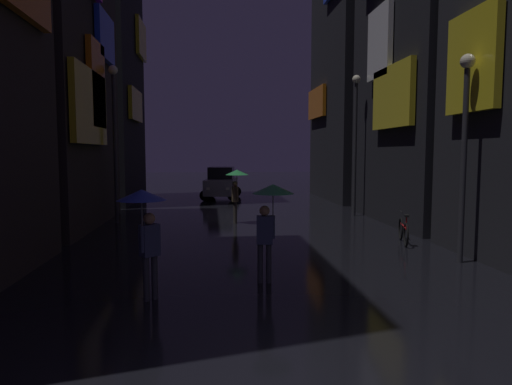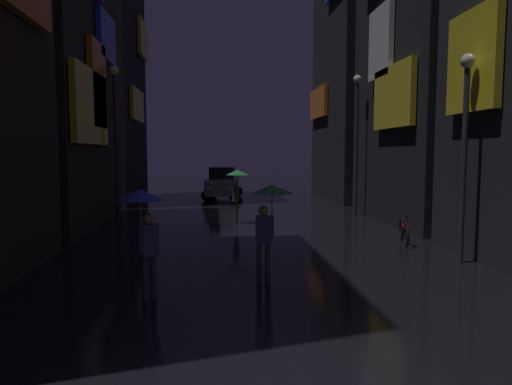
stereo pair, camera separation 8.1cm
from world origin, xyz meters
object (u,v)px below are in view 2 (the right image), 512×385
Objects in this scene: streetlamp_left_far at (116,127)px; streetlamp_right_near at (465,133)px; pedestrian_far_right_green at (237,181)px; streetlamp_right_far at (357,130)px; bicycle_parked_at_storefront at (404,231)px; car_distant at (223,183)px; pedestrian_near_crossing_blue at (143,213)px; pedestrian_midstreet_centre_green at (269,205)px.

streetlamp_left_far is 12.50m from streetlamp_right_near.
streetlamp_left_far is at bearing 173.68° from pedestrian_far_right_green.
streetlamp_right_far is at bearing 90.00° from streetlamp_right_near.
pedestrian_far_right_green is 1.20× the size of bicycle_parked_at_storefront.
bicycle_parked_at_storefront is at bearing -69.62° from car_distant.
bicycle_parked_at_storefront is (4.89, -4.45, -1.28)m from pedestrian_far_right_green.
pedestrian_near_crossing_blue reaches higher than bicycle_parked_at_storefront.
streetlamp_right_near reaches higher than pedestrian_near_crossing_blue.
pedestrian_far_right_green is at bearing 127.29° from streetlamp_right_near.
pedestrian_far_right_green is 0.41× the size of streetlamp_right_near.
pedestrian_near_crossing_blue reaches higher than car_distant.
streetlamp_right_near is at bearing -71.24° from car_distant.
pedestrian_midstreet_centre_green is at bearing -116.88° from streetlamp_right_far.
streetlamp_right_near is at bearing -80.86° from bicycle_parked_at_storefront.
streetlamp_left_far is at bearing 152.64° from bicycle_parked_at_storefront.
bicycle_parked_at_storefront is 7.02m from streetlamp_right_far.
bicycle_parked_at_storefront is (4.63, 3.80, -1.28)m from pedestrian_midstreet_centre_green.
pedestrian_midstreet_centre_green is 1.00× the size of pedestrian_far_right_green.
bicycle_parked_at_storefront is at bearing 34.30° from pedestrian_near_crossing_blue.
pedestrian_far_right_green is 0.49× the size of car_distant.
pedestrian_far_right_green is 0.35× the size of streetlamp_left_far.
pedestrian_midstreet_centre_green is 11.34m from streetlamp_right_far.
car_distant is (-0.36, 9.71, -0.74)m from pedestrian_far_right_green.
streetlamp_left_far reaches higher than bicycle_parked_at_storefront.
pedestrian_near_crossing_blue is 0.35× the size of streetlamp_left_far.
pedestrian_near_crossing_blue is 1.00× the size of pedestrian_far_right_green.
streetlamp_right_far is 10.07m from streetlamp_left_far.
streetlamp_left_far reaches higher than pedestrian_far_right_green.
pedestrian_midstreet_centre_green is at bearing 22.95° from pedestrian_near_crossing_blue.
bicycle_parked_at_storefront is at bearing -42.25° from pedestrian_far_right_green.
pedestrian_midstreet_centre_green is at bearing -140.63° from bicycle_parked_at_storefront.
streetlamp_right_far is at bearing 63.12° from pedestrian_midstreet_centre_green.
streetlamp_left_far is at bearing -173.33° from streetlamp_right_far.
car_distant is (1.85, 19.01, -0.74)m from pedestrian_near_crossing_blue.
pedestrian_midstreet_centre_green is 17.99m from car_distant.
streetlamp_left_far reaches higher than pedestrian_midstreet_centre_green.
bicycle_parked_at_storefront is 0.41× the size of car_distant.
car_distant is at bearing 108.76° from streetlamp_right_near.
bicycle_parked_at_storefront is 0.34× the size of streetlamp_right_near.
streetlamp_left_far reaches higher than car_distant.
pedestrian_near_crossing_blue is 19.11m from car_distant.
car_distant reaches higher than bicycle_parked_at_storefront.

